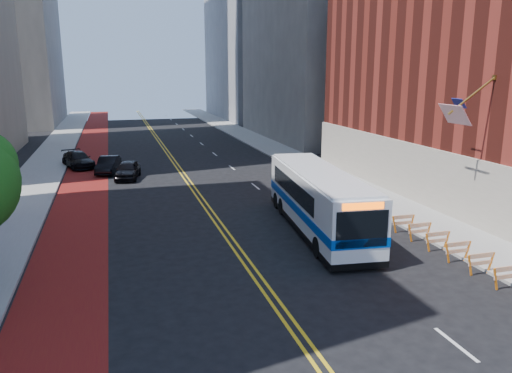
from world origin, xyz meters
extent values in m
plane|color=black|center=(0.00, 0.00, 0.00)|extent=(160.00, 160.00, 0.00)
cube|color=gray|center=(-12.00, 30.00, 0.07)|extent=(4.00, 140.00, 0.15)
cube|color=gray|center=(12.00, 30.00, 0.07)|extent=(4.00, 140.00, 0.15)
cube|color=maroon|center=(-8.10, 30.00, 0.00)|extent=(3.60, 140.00, 0.01)
cube|color=gold|center=(-0.18, 30.00, 0.00)|extent=(0.14, 140.00, 0.01)
cube|color=gold|center=(0.18, 30.00, 0.00)|extent=(0.14, 140.00, 0.01)
cube|color=silver|center=(4.80, -2.00, 0.01)|extent=(0.14, 2.20, 0.01)
cube|color=silver|center=(4.80, 6.00, 0.01)|extent=(0.14, 2.20, 0.01)
cube|color=silver|center=(4.80, 14.00, 0.01)|extent=(0.14, 2.20, 0.01)
cube|color=silver|center=(4.80, 22.00, 0.01)|extent=(0.14, 2.20, 0.01)
cube|color=silver|center=(4.80, 30.00, 0.01)|extent=(0.14, 2.20, 0.01)
cube|color=silver|center=(4.80, 38.00, 0.01)|extent=(0.14, 2.20, 0.01)
cube|color=silver|center=(4.80, 46.00, 0.01)|extent=(0.14, 2.20, 0.01)
cube|color=silver|center=(4.80, 54.00, 0.01)|extent=(0.14, 2.20, 0.01)
cube|color=silver|center=(4.80, 62.00, 0.01)|extent=(0.14, 2.20, 0.01)
cube|color=silver|center=(4.80, 70.00, 0.01)|extent=(0.14, 2.20, 0.01)
cube|color=silver|center=(4.80, 78.00, 0.01)|extent=(0.14, 2.20, 0.01)
cube|color=silver|center=(4.80, 86.00, 0.01)|extent=(0.14, 2.20, 0.01)
cube|color=#9E9384|center=(14.05, 12.00, 2.00)|extent=(0.50, 36.00, 4.00)
cube|color=black|center=(14.15, 6.00, 1.10)|extent=(0.35, 2.80, 2.20)
cube|color=black|center=(14.15, 13.00, 1.10)|extent=(0.35, 2.80, 2.20)
cube|color=black|center=(14.15, 20.00, 1.10)|extent=(0.35, 2.80, 2.20)
cube|color=#A57F33|center=(14.05, 8.00, 8.50)|extent=(0.25, 0.25, 0.25)
cylinder|color=#A57F33|center=(12.70, 8.00, 7.60)|extent=(2.85, 0.12, 2.05)
cube|color=#B21419|center=(11.70, 8.00, 6.60)|extent=(0.75, 1.90, 1.05)
cube|color=navy|center=(12.25, 8.45, 7.15)|extent=(0.39, 0.85, 0.52)
cube|color=orange|center=(9.05, 1.10, 0.50)|extent=(0.32, 0.06, 0.99)
cube|color=orange|center=(9.60, 1.10, 0.90)|extent=(1.25, 0.05, 0.22)
cube|color=orange|center=(9.60, 1.10, 0.55)|extent=(1.25, 0.05, 0.18)
cube|color=orange|center=(9.05, 2.65, 0.50)|extent=(0.32, 0.06, 0.99)
cube|color=orange|center=(10.15, 2.65, 0.50)|extent=(0.32, 0.06, 0.99)
cube|color=orange|center=(9.60, 2.65, 0.90)|extent=(1.25, 0.05, 0.22)
cube|color=orange|center=(9.60, 2.65, 0.55)|extent=(1.25, 0.05, 0.18)
cube|color=orange|center=(9.05, 4.20, 0.50)|extent=(0.32, 0.06, 0.99)
cube|color=orange|center=(10.15, 4.20, 0.50)|extent=(0.32, 0.06, 0.99)
cube|color=orange|center=(9.60, 4.20, 0.90)|extent=(1.25, 0.05, 0.22)
cube|color=orange|center=(9.60, 4.20, 0.55)|extent=(1.25, 0.05, 0.18)
cube|color=orange|center=(9.05, 5.75, 0.50)|extent=(0.32, 0.06, 0.99)
cube|color=orange|center=(10.15, 5.75, 0.50)|extent=(0.32, 0.06, 0.99)
cube|color=orange|center=(9.60, 5.75, 0.90)|extent=(1.25, 0.05, 0.22)
cube|color=orange|center=(9.60, 5.75, 0.55)|extent=(1.25, 0.05, 0.18)
cube|color=orange|center=(9.05, 7.30, 0.50)|extent=(0.32, 0.06, 0.99)
cube|color=orange|center=(10.15, 7.30, 0.50)|extent=(0.32, 0.06, 0.99)
cube|color=orange|center=(9.60, 7.30, 0.90)|extent=(1.25, 0.05, 0.22)
cube|color=orange|center=(9.60, 7.30, 0.55)|extent=(1.25, 0.05, 0.18)
cube|color=orange|center=(9.05, 8.85, 0.50)|extent=(0.32, 0.06, 0.99)
cube|color=orange|center=(10.15, 8.85, 0.50)|extent=(0.32, 0.06, 0.99)
cube|color=orange|center=(9.60, 8.85, 0.90)|extent=(1.25, 0.05, 0.22)
cube|color=orange|center=(9.60, 8.85, 0.55)|extent=(1.25, 0.05, 0.18)
cube|color=silver|center=(5.15, 10.43, 1.86)|extent=(3.99, 12.78, 2.99)
cube|color=#013DAD|center=(5.15, 10.43, 1.41)|extent=(4.04, 12.83, 0.47)
cube|color=black|center=(5.23, 11.27, 2.36)|extent=(3.66, 9.04, 1.00)
cube|color=black|center=(4.51, 4.21, 2.09)|extent=(2.39, 0.35, 1.68)
cube|color=black|center=(5.78, 16.66, 2.30)|extent=(2.18, 0.33, 1.05)
cube|color=#FF5905|center=(4.51, 4.20, 3.14)|extent=(1.90, 0.28, 0.31)
cube|color=silver|center=(5.15, 10.43, 3.40)|extent=(3.79, 12.14, 0.13)
cube|color=black|center=(5.15, 10.43, 0.37)|extent=(4.03, 12.82, 0.31)
cylinder|color=black|center=(3.51, 6.56, 0.52)|extent=(0.42, 1.07, 1.05)
cylinder|color=black|center=(5.96, 6.31, 0.52)|extent=(0.42, 1.07, 1.05)
cylinder|color=black|center=(4.28, 14.06, 0.52)|extent=(0.42, 1.07, 1.05)
cylinder|color=black|center=(6.73, 13.81, 0.52)|extent=(0.42, 1.07, 1.05)
cylinder|color=black|center=(4.43, 15.56, 0.52)|extent=(0.42, 1.07, 1.05)
cylinder|color=black|center=(6.89, 15.31, 0.52)|extent=(0.42, 1.07, 1.05)
imported|color=black|center=(-4.68, 27.73, 0.75)|extent=(2.57, 4.65, 1.50)
imported|color=black|center=(-6.24, 30.71, 0.72)|extent=(2.39, 4.61, 1.45)
imported|color=black|center=(-8.95, 34.17, 0.73)|extent=(3.54, 5.43, 1.46)
camera|label=1|loc=(-5.73, -14.49, 8.89)|focal=35.00mm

